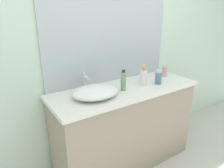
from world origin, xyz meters
TOP-DOWN VIEW (x-y plane):
  - bathroom_wall_rear at (0.00, 0.73)m, footprint 6.00×0.06m
  - vanity_counter at (0.08, 0.42)m, footprint 1.50×0.54m
  - wall_mirror_panel at (0.08, 0.69)m, footprint 1.42×0.01m
  - sink_basin at (-0.28, 0.39)m, footprint 0.41×0.33m
  - faucet at (-0.28, 0.58)m, footprint 0.03×0.12m
  - soap_dispenser at (0.66, 0.48)m, footprint 0.05×0.05m
  - lotion_bottle at (0.42, 0.33)m, footprint 0.06×0.06m
  - perfume_bottle at (0.26, 0.38)m, footprint 0.07×0.07m
  - spray_can at (0.01, 0.38)m, footprint 0.05×0.05m

SIDE VIEW (x-z plane):
  - vanity_counter at x=0.08m, z-range 0.00..0.88m
  - sink_basin at x=-0.28m, z-range 0.88..0.97m
  - soap_dispenser at x=0.66m, z-range 0.87..1.02m
  - lotion_bottle at x=0.42m, z-range 0.88..1.02m
  - perfume_bottle at x=0.26m, z-range 0.86..1.08m
  - spray_can at x=0.01m, z-range 0.87..1.07m
  - faucet at x=-0.28m, z-range 0.89..1.06m
  - bathroom_wall_rear at x=0.00m, z-range 0.00..2.60m
  - wall_mirror_panel at x=0.08m, z-range 0.88..1.92m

